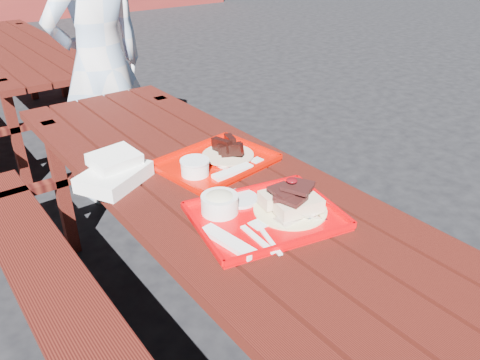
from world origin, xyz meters
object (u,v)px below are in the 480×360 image
at_px(picnic_table_near, 216,225).
at_px(person, 100,66).
at_px(near_tray, 263,208).
at_px(picnic_table_far, 18,69).
at_px(far_tray, 216,161).

relative_size(picnic_table_near, person, 1.41).
distance_m(picnic_table_near, near_tray, 0.36).
bearing_deg(near_tray, person, 83.97).
xyz_separation_m(picnic_table_near, person, (0.17, 1.42, 0.29)).
height_order(picnic_table_far, far_tray, far_tray).
height_order(picnic_table_near, picnic_table_far, same).
distance_m(picnic_table_near, far_tray, 0.25).
height_order(far_tray, person, person).
bearing_deg(person, near_tray, 74.85).
height_order(picnic_table_far, near_tray, near_tray).
bearing_deg(picnic_table_near, near_tray, -92.82).
bearing_deg(person, picnic_table_far, -92.23).
relative_size(picnic_table_near, picnic_table_far, 1.00).
bearing_deg(near_tray, picnic_table_far, 89.74).
xyz_separation_m(picnic_table_far, person, (0.17, -1.38, 0.29)).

